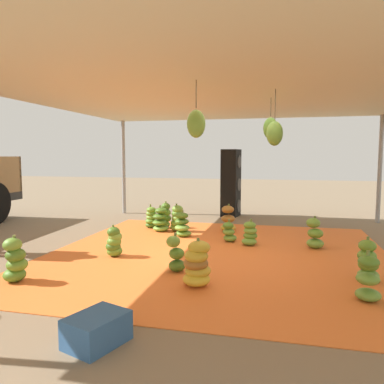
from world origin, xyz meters
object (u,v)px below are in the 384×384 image
at_px(banana_bunch_5, 197,265).
at_px(banana_bunch_10, 315,234).
at_px(banana_bunch_11, 182,225).
at_px(banana_bunch_12, 166,216).
at_px(banana_bunch_0, 368,280).
at_px(banana_bunch_2, 250,234).
at_px(banana_bunch_1, 15,261).
at_px(banana_bunch_3, 229,233).
at_px(banana_bunch_9, 151,218).
at_px(banana_bunch_6, 160,220).
at_px(banana_bunch_14, 228,220).
at_px(banana_bunch_7, 177,219).
at_px(banana_bunch_8, 114,242).
at_px(speaker_stack, 231,183).
at_px(crate_0, 97,330).
at_px(banana_bunch_13, 176,255).
at_px(banana_bunch_4, 368,262).

bearing_deg(banana_bunch_5, banana_bunch_10, -34.41).
distance_m(banana_bunch_11, banana_bunch_12, 0.99).
relative_size(banana_bunch_0, banana_bunch_2, 1.19).
distance_m(banana_bunch_1, banana_bunch_3, 3.72).
xyz_separation_m(banana_bunch_3, banana_bunch_9, (0.95, 1.89, 0.05)).
bearing_deg(banana_bunch_1, banana_bunch_10, -55.01).
xyz_separation_m(banana_bunch_6, banana_bunch_11, (-0.40, -0.59, -0.01)).
bearing_deg(banana_bunch_14, banana_bunch_1, 149.72).
bearing_deg(banana_bunch_1, banana_bunch_7, -17.78).
bearing_deg(banana_bunch_8, banana_bunch_1, 153.59).
height_order(banana_bunch_14, speaker_stack, speaker_stack).
bearing_deg(banana_bunch_3, crate_0, 171.82).
distance_m(banana_bunch_6, banana_bunch_13, 2.84).
bearing_deg(banana_bunch_13, banana_bunch_10, -47.41).
distance_m(banana_bunch_0, banana_bunch_11, 3.97).
xyz_separation_m(banana_bunch_2, banana_bunch_4, (-1.62, -1.63, 0.05)).
height_order(banana_bunch_13, crate_0, banana_bunch_13).
height_order(banana_bunch_5, banana_bunch_6, banana_bunch_5).
relative_size(banana_bunch_10, banana_bunch_14, 0.94).
relative_size(banana_bunch_0, banana_bunch_14, 0.95).
bearing_deg(banana_bunch_8, banana_bunch_13, -114.39).
xyz_separation_m(banana_bunch_12, banana_bunch_14, (-0.11, -1.42, -0.01)).
distance_m(banana_bunch_0, banana_bunch_14, 3.99).
height_order(banana_bunch_8, banana_bunch_10, banana_bunch_10).
bearing_deg(banana_bunch_14, banana_bunch_6, 101.17).
height_order(banana_bunch_9, banana_bunch_12, banana_bunch_12).
xyz_separation_m(banana_bunch_0, banana_bunch_13, (0.53, 2.36, 0.00)).
bearing_deg(banana_bunch_10, banana_bunch_6, 75.53).
relative_size(banana_bunch_1, banana_bunch_14, 1.01).
distance_m(banana_bunch_5, crate_0, 1.70).
relative_size(banana_bunch_4, banana_bunch_8, 1.12).
distance_m(banana_bunch_6, banana_bunch_12, 0.39).
bearing_deg(banana_bunch_7, banana_bunch_11, -153.14).
relative_size(banana_bunch_5, banana_bunch_13, 1.09).
relative_size(banana_bunch_3, banana_bunch_13, 0.77).
bearing_deg(banana_bunch_2, banana_bunch_1, 134.32).
bearing_deg(banana_bunch_8, banana_bunch_6, -2.51).
height_order(banana_bunch_7, crate_0, banana_bunch_7).
relative_size(banana_bunch_2, crate_0, 0.96).
relative_size(banana_bunch_2, banana_bunch_5, 0.80).
relative_size(banana_bunch_13, crate_0, 1.10).
height_order(banana_bunch_1, banana_bunch_6, banana_bunch_1).
xyz_separation_m(banana_bunch_4, banana_bunch_8, (0.34, 3.69, -0.02)).
distance_m(banana_bunch_3, banana_bunch_13, 2.05).
relative_size(banana_bunch_2, banana_bunch_9, 0.91).
height_order(banana_bunch_10, banana_bunch_13, banana_bunch_10).
bearing_deg(banana_bunch_2, banana_bunch_13, 154.23).
relative_size(banana_bunch_11, speaker_stack, 0.30).
xyz_separation_m(banana_bunch_10, banana_bunch_14, (1.07, 1.66, 0.01)).
distance_m(banana_bunch_9, banana_bunch_12, 0.33).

